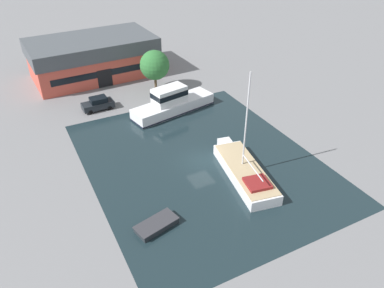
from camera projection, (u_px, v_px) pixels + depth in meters
ground_plane at (201, 161)px, 40.63m from camera, size 440.00×440.00×0.00m
water_canal at (201, 161)px, 40.62m from camera, size 23.31×28.77×0.01m
warehouse_building at (93, 57)px, 59.24m from camera, size 19.53×11.65×6.06m
quay_tree_near_building at (155, 65)px, 54.14m from camera, size 4.31×4.31×6.01m
parked_car at (98, 104)px, 50.37m from camera, size 4.25×2.00×1.75m
sailboat_moored at (244, 171)px, 38.04m from camera, size 4.85×11.39×11.15m
motor_cruiser at (172, 103)px, 49.56m from camera, size 12.06×5.38×3.62m
small_dinghy at (156, 225)px, 32.20m from camera, size 4.06×2.61×0.59m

